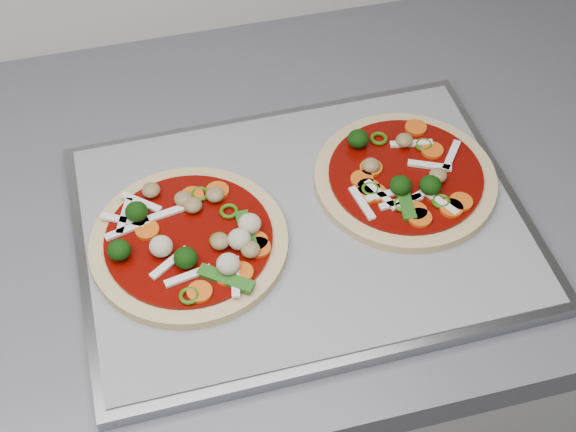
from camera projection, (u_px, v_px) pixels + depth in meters
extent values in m
cube|color=gray|center=(302.00, 227.00, 0.86)|extent=(0.48, 0.36, 0.02)
cube|color=gray|center=(303.00, 222.00, 0.85)|extent=(0.46, 0.33, 0.00)
cylinder|color=#D4BA7E|center=(189.00, 243.00, 0.82)|extent=(0.26, 0.26, 0.01)
cylinder|color=#6C0B05|center=(189.00, 238.00, 0.82)|extent=(0.22, 0.22, 0.00)
cylinder|color=orange|center=(241.00, 273.00, 0.79)|extent=(0.03, 0.03, 0.00)
ellipsoid|color=olive|center=(215.00, 195.00, 0.85)|extent=(0.02, 0.02, 0.01)
cube|color=white|center=(188.00, 276.00, 0.78)|extent=(0.05, 0.02, 0.00)
cube|color=white|center=(235.00, 277.00, 0.78)|extent=(0.02, 0.05, 0.00)
cylinder|color=orange|center=(217.00, 191.00, 0.86)|extent=(0.03, 0.03, 0.00)
ellipsoid|color=olive|center=(151.00, 190.00, 0.85)|extent=(0.02, 0.02, 0.01)
cube|color=white|center=(127.00, 229.00, 0.82)|extent=(0.05, 0.02, 0.00)
ellipsoid|color=#0E3607|center=(185.00, 258.00, 0.79)|extent=(0.03, 0.03, 0.02)
ellipsoid|color=olive|center=(193.00, 205.00, 0.84)|extent=(0.03, 0.03, 0.01)
cube|color=#2B691D|center=(247.00, 233.00, 0.82)|extent=(0.01, 0.06, 0.00)
ellipsoid|color=beige|center=(250.00, 224.00, 0.82)|extent=(0.02, 0.02, 0.02)
torus|color=#2F550A|center=(229.00, 211.00, 0.84)|extent=(0.02, 0.02, 0.00)
torus|color=#2F550A|center=(219.00, 240.00, 0.81)|extent=(0.02, 0.02, 0.00)
cylinder|color=orange|center=(200.00, 292.00, 0.77)|extent=(0.03, 0.03, 0.00)
torus|color=#2F550A|center=(200.00, 194.00, 0.85)|extent=(0.03, 0.03, 0.00)
ellipsoid|color=olive|center=(251.00, 250.00, 0.80)|extent=(0.02, 0.02, 0.01)
cylinder|color=orange|center=(147.00, 230.00, 0.82)|extent=(0.03, 0.03, 0.00)
cube|color=white|center=(123.00, 220.00, 0.83)|extent=(0.05, 0.03, 0.00)
ellipsoid|color=#0E3607|center=(136.00, 212.00, 0.83)|extent=(0.03, 0.03, 0.02)
torus|color=#2F550A|center=(189.00, 296.00, 0.77)|extent=(0.03, 0.03, 0.00)
ellipsoid|color=olive|center=(220.00, 242.00, 0.81)|extent=(0.02, 0.02, 0.01)
cube|color=#2B691D|center=(226.00, 279.00, 0.78)|extent=(0.05, 0.05, 0.00)
ellipsoid|color=beige|center=(161.00, 246.00, 0.80)|extent=(0.03, 0.03, 0.02)
ellipsoid|color=beige|center=(239.00, 239.00, 0.80)|extent=(0.03, 0.03, 0.02)
ellipsoid|color=olive|center=(183.00, 199.00, 0.84)|extent=(0.03, 0.03, 0.01)
cube|color=white|center=(163.00, 215.00, 0.83)|extent=(0.05, 0.02, 0.00)
cylinder|color=orange|center=(192.00, 196.00, 0.85)|extent=(0.03, 0.03, 0.00)
cube|color=white|center=(141.00, 202.00, 0.84)|extent=(0.04, 0.04, 0.00)
cylinder|color=orange|center=(227.00, 275.00, 0.78)|extent=(0.03, 0.03, 0.00)
ellipsoid|color=beige|center=(228.00, 264.00, 0.78)|extent=(0.03, 0.03, 0.02)
cube|color=white|center=(125.00, 216.00, 0.83)|extent=(0.02, 0.05, 0.00)
cylinder|color=orange|center=(259.00, 247.00, 0.81)|extent=(0.04, 0.04, 0.00)
cube|color=white|center=(170.00, 263.00, 0.79)|extent=(0.04, 0.03, 0.00)
ellipsoid|color=#0E3607|center=(119.00, 250.00, 0.79)|extent=(0.03, 0.03, 0.02)
cylinder|color=orange|center=(256.00, 241.00, 0.81)|extent=(0.03, 0.03, 0.00)
cylinder|color=#D4BA7E|center=(405.00, 179.00, 0.88)|extent=(0.22, 0.22, 0.01)
cylinder|color=#6C0B05|center=(406.00, 174.00, 0.88)|extent=(0.19, 0.19, 0.00)
torus|color=#2F550A|center=(370.00, 189.00, 0.86)|extent=(0.03, 0.03, 0.00)
cube|color=white|center=(439.00, 201.00, 0.85)|extent=(0.03, 0.05, 0.00)
cylinder|color=orange|center=(366.00, 195.00, 0.85)|extent=(0.03, 0.03, 0.00)
cube|color=white|center=(362.00, 203.00, 0.84)|extent=(0.02, 0.05, 0.00)
cylinder|color=orange|center=(461.00, 202.00, 0.85)|extent=(0.03, 0.03, 0.00)
cube|color=white|center=(386.00, 194.00, 0.85)|extent=(0.05, 0.01, 0.00)
ellipsoid|color=olive|center=(438.00, 175.00, 0.86)|extent=(0.03, 0.03, 0.01)
cylinder|color=orange|center=(451.00, 208.00, 0.84)|extent=(0.04, 0.04, 0.00)
cylinder|color=orange|center=(362.00, 179.00, 0.87)|extent=(0.03, 0.03, 0.00)
cube|color=white|center=(411.00, 144.00, 0.90)|extent=(0.05, 0.02, 0.00)
cylinder|color=orange|center=(416.00, 128.00, 0.92)|extent=(0.03, 0.03, 0.00)
cube|color=white|center=(416.00, 197.00, 0.85)|extent=(0.05, 0.02, 0.00)
torus|color=#2F550A|center=(402.00, 204.00, 0.84)|extent=(0.03, 0.03, 0.00)
cube|color=white|center=(451.00, 155.00, 0.89)|extent=(0.04, 0.04, 0.00)
cylinder|color=orange|center=(371.00, 168.00, 0.88)|extent=(0.03, 0.03, 0.00)
ellipsoid|color=#0E3607|center=(401.00, 185.00, 0.85)|extent=(0.03, 0.03, 0.02)
ellipsoid|color=#0E3607|center=(358.00, 139.00, 0.89)|extent=(0.03, 0.03, 0.02)
cube|color=white|center=(401.00, 202.00, 0.84)|extent=(0.05, 0.01, 0.00)
cylinder|color=orange|center=(432.00, 150.00, 0.89)|extent=(0.03, 0.03, 0.00)
cylinder|color=orange|center=(369.00, 188.00, 0.86)|extent=(0.03, 0.03, 0.00)
torus|color=#2F550A|center=(379.00, 139.00, 0.91)|extent=(0.03, 0.03, 0.00)
cylinder|color=orange|center=(375.00, 193.00, 0.85)|extent=(0.03, 0.03, 0.00)
ellipsoid|color=olive|center=(371.00, 165.00, 0.87)|extent=(0.03, 0.03, 0.01)
cylinder|color=orange|center=(420.00, 218.00, 0.83)|extent=(0.03, 0.03, 0.00)
torus|color=#2F550A|center=(441.00, 201.00, 0.85)|extent=(0.02, 0.02, 0.00)
ellipsoid|color=olive|center=(404.00, 140.00, 0.90)|extent=(0.02, 0.02, 0.01)
torus|color=#2F550A|center=(359.00, 138.00, 0.91)|extent=(0.03, 0.03, 0.00)
cube|color=white|center=(381.00, 195.00, 0.85)|extent=(0.03, 0.05, 0.00)
cube|color=#2B691D|center=(404.00, 199.00, 0.85)|extent=(0.02, 0.06, 0.00)
cylinder|color=orange|center=(415.00, 211.00, 0.84)|extent=(0.03, 0.03, 0.00)
cube|color=white|center=(430.00, 166.00, 0.88)|extent=(0.05, 0.03, 0.00)
ellipsoid|color=#0E3607|center=(430.00, 185.00, 0.85)|extent=(0.03, 0.03, 0.02)
torus|color=#2F550A|center=(424.00, 145.00, 0.90)|extent=(0.02, 0.02, 0.00)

